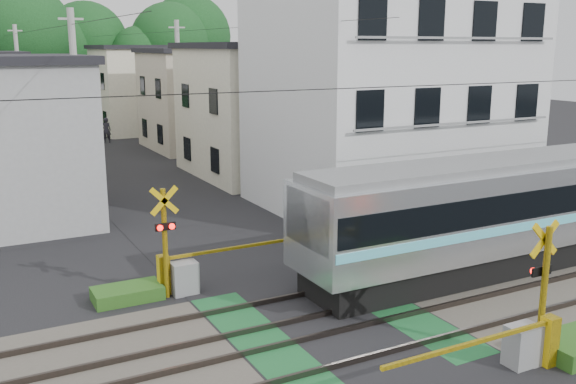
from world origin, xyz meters
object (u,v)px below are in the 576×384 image
commuter_train (535,205)px  pedestrian (106,130)px  crossing_signal_near (528,334)px  crossing_signal_far (180,269)px  apartment_block (388,95)px

commuter_train → pedestrian: commuter_train is taller
crossing_signal_near → crossing_signal_far: 8.95m
commuter_train → crossing_signal_far: commuter_train is taller
commuter_train → crossing_signal_near: (-5.54, -4.85, -1.09)m
commuter_train → pedestrian: 32.39m
pedestrian → crossing_signal_far: bearing=85.1°
crossing_signal_near → commuter_train: bearing=41.2°
crossing_signal_far → apartment_block: apartment_block is taller
crossing_signal_far → apartment_block: (11.09, 5.84, 3.94)m
crossing_signal_near → pedestrian: crossing_signal_near is taller
apartment_block → pedestrian: apartment_block is taller
commuter_train → crossing_signal_near: bearing=-138.8°
commuter_train → crossing_signal_near: size_ratio=3.45×
crossing_signal_far → crossing_signal_near: bearing=-54.7°
crossing_signal_near → crossing_signal_far: (-5.17, 7.31, 0.00)m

